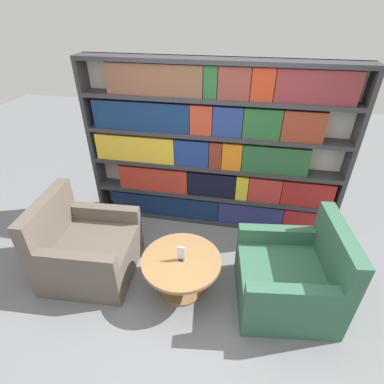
# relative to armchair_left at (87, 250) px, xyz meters

# --- Properties ---
(ground_plane) EXTENTS (14.00, 14.00, 0.00)m
(ground_plane) POSITION_rel_armchair_left_xyz_m (1.25, -0.21, -0.31)
(ground_plane) COLOR slate
(bookshelf) EXTENTS (3.27, 0.30, 2.17)m
(bookshelf) POSITION_rel_armchair_left_xyz_m (1.25, 1.25, 0.76)
(bookshelf) COLOR silver
(bookshelf) RESTS_ON ground_plane
(armchair_left) EXTENTS (1.00, 0.98, 0.96)m
(armchair_left) POSITION_rel_armchair_left_xyz_m (0.00, 0.00, 0.00)
(armchair_left) COLOR brown
(armchair_left) RESTS_ON ground_plane
(armchair_right) EXTENTS (1.06, 1.04, 0.96)m
(armchair_right) POSITION_rel_armchair_left_xyz_m (2.24, 0.01, 0.00)
(armchair_right) COLOR #336047
(armchair_right) RESTS_ON ground_plane
(coffee_table) EXTENTS (0.83, 0.83, 0.46)m
(coffee_table) POSITION_rel_armchair_left_xyz_m (1.12, -0.08, 0.01)
(coffee_table) COLOR olive
(coffee_table) RESTS_ON ground_plane
(table_sign) EXTENTS (0.08, 0.06, 0.17)m
(table_sign) POSITION_rel_armchair_left_xyz_m (1.12, -0.08, 0.22)
(table_sign) COLOR black
(table_sign) RESTS_ON coffee_table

